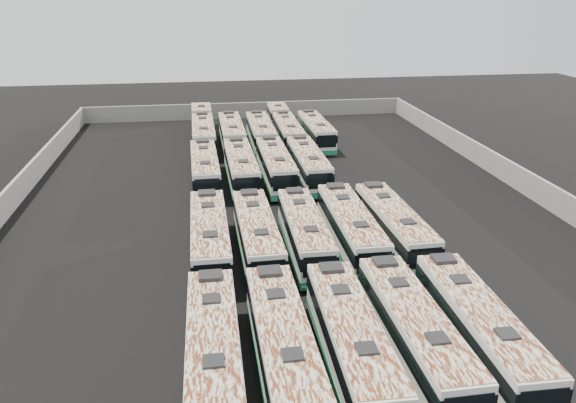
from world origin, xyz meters
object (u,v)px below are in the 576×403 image
object	(u,v)px
bus_midback_far_left	(205,169)
bus_back_far_left	(203,129)
bus_front_center	(351,342)
bus_back_right	(285,127)
bus_back_left	(232,134)
bus_midfront_far_right	(394,226)
bus_front_right	(414,333)
bus_midback_right	(308,165)
bus_front_left	(283,347)
bus_back_center	(261,133)
bus_midfront_right	(351,229)
bus_midfront_left	(257,236)
bus_midback_center	(276,166)
bus_midback_left	(241,168)
bus_back_far_right	(316,131)
bus_front_far_right	(478,329)
bus_midfront_center	(305,233)
bus_midfront_far_left	(210,238)
bus_front_far_left	(214,353)

from	to	relation	value
bus_midback_far_left	bus_back_far_left	distance (m)	15.84
bus_front_center	bus_back_right	distance (m)	44.23
bus_back_left	bus_back_far_left	bearing A→B (deg)	137.62
bus_midfront_far_right	bus_midback_far_left	xyz separation A→B (m)	(-13.09, 15.36, 0.01)
bus_midback_far_left	bus_back_left	world-z (taller)	bus_back_left
bus_front_right	bus_midback_right	xyz separation A→B (m)	(-0.02, 28.12, -0.00)
bus_front_left	bus_back_center	world-z (taller)	bus_back_center
bus_midfront_right	bus_midfront_left	bearing A→B (deg)	-178.64
bus_front_right	bus_back_center	bearing A→B (deg)	94.11
bus_midfront_left	bus_midback_center	world-z (taller)	bus_midback_center
bus_front_left	bus_midfront_left	bearing A→B (deg)	89.30
bus_front_center	bus_midfront_left	size ratio (longest dim) A/B	1.02
bus_front_center	bus_midback_left	world-z (taller)	bus_midback_left
bus_midfront_right	bus_midfront_far_right	size ratio (longest dim) A/B	1.02
bus_midfront_right	bus_midfront_far_right	bearing A→B (deg)	1.84
bus_midback_center	bus_midback_right	bearing A→B (deg)	0.42
bus_back_far_right	bus_midback_center	bearing A→B (deg)	-117.30
bus_front_right	bus_back_right	xyz separation A→B (m)	(0.01, 43.86, -0.05)
bus_midback_right	bus_back_far_left	bearing A→B (deg)	121.60
bus_front_far_right	bus_midback_right	bearing A→B (deg)	97.79
bus_midback_center	bus_midback_left	bearing A→B (deg)	-178.16
bus_front_right	bus_midfront_center	distance (m)	13.08
bus_front_center	bus_midback_left	xyz separation A→B (m)	(-3.21, 28.20, 0.03)
bus_back_far_right	bus_midfront_left	bearing A→B (deg)	-109.69
bus_midfront_left	bus_back_far_left	xyz separation A→B (m)	(-3.31, 31.37, 0.05)
bus_back_left	bus_midfront_right	bearing A→B (deg)	-77.35
bus_midback_right	bus_back_center	distance (m)	13.15
bus_midback_left	bus_midback_right	distance (m)	6.44
bus_front_left	bus_front_right	xyz separation A→B (m)	(6.55, 0.20, -0.01)
bus_front_center	bus_front_far_right	world-z (taller)	bus_front_center
bus_midfront_far_left	bus_back_center	xyz separation A→B (m)	(6.50, 28.20, -0.00)
bus_midback_far_left	bus_back_far_right	distance (m)	18.30
bus_back_far_right	bus_midfront_center	bearing A→B (deg)	-103.52
bus_midback_far_left	bus_midback_center	bearing A→B (deg)	-1.96
bus_front_far_left	bus_back_far_left	world-z (taller)	bus_back_far_left
bus_front_right	bus_midfront_far_left	world-z (taller)	bus_midfront_far_left
bus_midback_far_left	bus_midback_left	distance (m)	3.35
bus_midback_right	bus_back_left	size ratio (longest dim) A/B	0.99
bus_front_far_left	bus_midback_center	world-z (taller)	bus_midback_center
bus_front_center	bus_midfront_right	size ratio (longest dim) A/B	0.99
bus_front_right	bus_midfront_right	distance (m)	12.74
bus_midfront_center	bus_midback_far_left	world-z (taller)	bus_midback_far_left
bus_front_center	bus_midfront_far_left	size ratio (longest dim) A/B	1.00
bus_back_right	bus_front_left	bearing A→B (deg)	-97.85
bus_midfront_left	bus_midback_right	xyz separation A→B (m)	(6.47, 15.49, 0.02)
bus_back_left	bus_back_right	world-z (taller)	bus_back_left
bus_front_far_left	bus_back_right	distance (m)	45.07
bus_midback_right	bus_front_far_left	bearing A→B (deg)	-109.17
bus_midfront_right	bus_back_left	world-z (taller)	same
bus_midfront_right	bus_midback_far_left	xyz separation A→B (m)	(-9.91, 15.43, -0.03)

